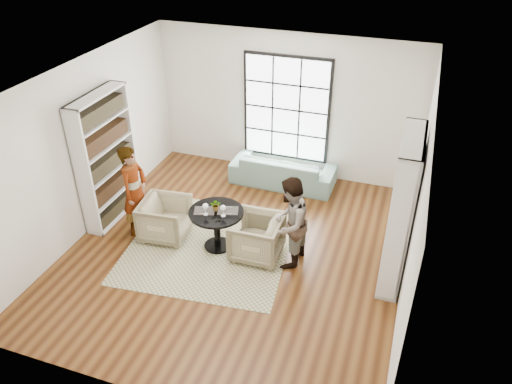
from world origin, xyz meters
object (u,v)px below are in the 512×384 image
at_px(pedestal_table, 217,221).
at_px(wine_glass_right, 223,208).
at_px(person_left, 134,191).
at_px(sofa, 283,170).
at_px(flower_centerpiece, 216,205).
at_px(person_right, 289,223).
at_px(armchair_right, 257,237).
at_px(armchair_left, 166,219).
at_px(wine_glass_left, 205,207).

relative_size(pedestal_table, wine_glass_right, 4.45).
bearing_deg(person_left, pedestal_table, -89.55).
relative_size(sofa, wine_glass_right, 10.34).
xyz_separation_m(pedestal_table, wine_glass_right, (0.16, -0.08, 0.35)).
bearing_deg(person_left, flower_centerpiece, -88.06).
bearing_deg(person_left, person_right, -89.80).
bearing_deg(pedestal_table, wine_glass_right, -26.90).
height_order(sofa, flower_centerpiece, flower_centerpiece).
distance_m(armchair_right, person_right, 0.69).
relative_size(armchair_left, flower_centerpiece, 4.02).
bearing_deg(sofa, armchair_right, 96.56).
relative_size(person_left, person_right, 1.06).
relative_size(armchair_right, person_right, 0.52).
distance_m(armchair_right, wine_glass_left, 0.99).
bearing_deg(person_left, sofa, -38.80).
height_order(pedestal_table, sofa, pedestal_table).
bearing_deg(armchair_left, pedestal_table, -95.80).
height_order(armchair_right, wine_glass_right, wine_glass_right).
bearing_deg(wine_glass_right, armchair_left, 176.28).
height_order(person_left, person_right, person_left).
xyz_separation_m(person_left, flower_centerpiece, (1.51, 0.05, -0.00)).
xyz_separation_m(sofa, wine_glass_right, (-0.30, -2.52, 0.57)).
relative_size(person_left, wine_glass_left, 7.88).
distance_m(sofa, person_left, 3.19).
relative_size(pedestal_table, sofa, 0.43).
relative_size(sofa, armchair_left, 2.64).
bearing_deg(sofa, wine_glass_right, 83.96).
height_order(pedestal_table, wine_glass_right, wine_glass_right).
distance_m(person_left, wine_glass_right, 1.69).
xyz_separation_m(person_right, wine_glass_left, (-1.39, -0.13, 0.10)).
height_order(person_left, wine_glass_left, person_left).
height_order(sofa, wine_glass_left, wine_glass_left).
relative_size(wine_glass_left, flower_centerpiece, 1.06).
height_order(pedestal_table, person_left, person_left).
relative_size(sofa, wine_glass_left, 10.03).
relative_size(armchair_left, wine_glass_right, 3.92).
xyz_separation_m(sofa, person_right, (0.80, -2.45, 0.48)).
bearing_deg(wine_glass_left, armchair_right, 8.99).
xyz_separation_m(sofa, armchair_left, (-1.43, -2.45, 0.06)).
bearing_deg(armchair_right, pedestal_table, -91.64).
bearing_deg(armchair_right, person_right, 88.77).
height_order(armchair_right, person_right, person_right).
relative_size(person_right, wine_glass_left, 7.43).
xyz_separation_m(wine_glass_left, flower_centerpiece, (0.11, 0.18, -0.05)).
distance_m(pedestal_table, armchair_right, 0.73).
bearing_deg(sofa, flower_centerpiece, 79.49).
bearing_deg(sofa, person_right, 108.82).
bearing_deg(armchair_left, person_right, -96.20).
distance_m(pedestal_table, wine_glass_left, 0.40).
relative_size(wine_glass_right, flower_centerpiece, 1.03).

